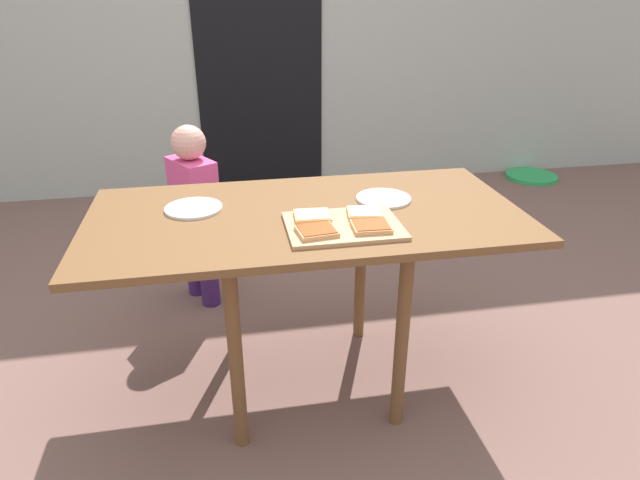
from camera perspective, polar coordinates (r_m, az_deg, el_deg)
ground_plane at (r=2.24m, az=-1.25°, el=-14.58°), size 16.00×16.00×0.00m
house_door at (r=4.08m, az=-6.45°, el=19.01°), size 0.90×0.02×2.00m
dining_table at (r=1.89m, az=-1.44°, el=0.81°), size 1.48×0.74×0.73m
cutting_board at (r=1.74m, az=2.47°, el=1.49°), size 0.37×0.27×0.01m
pizza_slice_near_left at (r=1.67m, az=-0.19°, el=0.97°), size 0.13×0.12×0.02m
pizza_slice_far_right at (r=1.81m, az=4.78°, el=2.87°), size 0.13×0.12×0.02m
pizza_slice_near_right at (r=1.71m, az=5.40°, el=1.43°), size 0.12×0.11×0.02m
pizza_slice_far_left at (r=1.78m, az=-0.81°, el=2.56°), size 0.12×0.11×0.02m
plate_white_right at (r=1.98m, az=6.70°, el=4.36°), size 0.20×0.20×0.01m
plate_white_left at (r=1.93m, az=-13.16°, el=3.27°), size 0.20×0.20×0.01m
child_left at (r=2.61m, az=-13.00°, el=3.41°), size 0.24×0.28×0.88m
garden_hose_coil at (r=4.78m, az=21.34°, el=6.26°), size 0.40×0.40×0.03m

